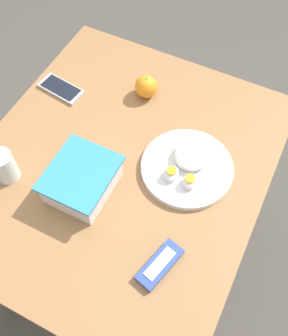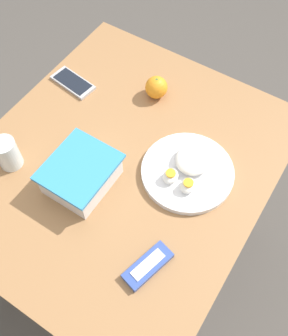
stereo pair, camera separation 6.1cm
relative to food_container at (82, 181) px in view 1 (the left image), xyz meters
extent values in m
plane|color=#4C4742|center=(0.11, -0.05, -0.81)|extent=(10.00, 10.00, 0.00)
cube|color=#996B42|center=(0.11, -0.05, -0.05)|extent=(0.93, 0.80, 0.03)
cylinder|color=brown|center=(0.52, -0.39, -0.44)|extent=(0.06, 0.06, 0.74)
cylinder|color=brown|center=(0.52, 0.29, -0.44)|extent=(0.06, 0.06, 0.74)
cube|color=white|center=(0.00, 0.00, 0.00)|extent=(0.17, 0.15, 0.07)
cube|color=beige|center=(0.00, 0.00, -0.01)|extent=(0.16, 0.14, 0.05)
cube|color=#338CC6|center=(0.00, 0.00, 0.04)|extent=(0.19, 0.17, 0.01)
ellipsoid|color=gray|center=(-0.05, 0.00, 0.00)|extent=(0.07, 0.05, 0.03)
ellipsoid|color=gray|center=(0.00, 0.00, 0.00)|extent=(0.05, 0.04, 0.03)
ellipsoid|color=gray|center=(0.05, 0.01, 0.00)|extent=(0.05, 0.05, 0.02)
sphere|color=orange|center=(0.38, 0.00, 0.00)|extent=(0.07, 0.07, 0.07)
cylinder|color=#4C662D|center=(0.38, 0.00, 0.03)|extent=(0.01, 0.01, 0.00)
cylinder|color=white|center=(0.18, -0.23, -0.03)|extent=(0.26, 0.26, 0.02)
ellipsoid|color=white|center=(0.21, -0.23, 0.00)|extent=(0.11, 0.10, 0.04)
ellipsoid|color=white|center=(0.13, -0.26, 0.00)|extent=(0.05, 0.04, 0.03)
cylinder|color=#F4A823|center=(0.13, -0.26, 0.01)|extent=(0.03, 0.03, 0.01)
ellipsoid|color=white|center=(0.13, -0.20, 0.00)|extent=(0.05, 0.04, 0.03)
cylinder|color=#F4A823|center=(0.13, -0.20, 0.01)|extent=(0.03, 0.03, 0.01)
cube|color=#334C9E|center=(-0.10, -0.28, -0.03)|extent=(0.14, 0.08, 0.02)
cube|color=white|center=(-0.10, -0.28, -0.02)|extent=(0.10, 0.05, 0.00)
cube|color=#ADADB2|center=(0.27, 0.25, -0.03)|extent=(0.09, 0.15, 0.01)
cube|color=black|center=(0.27, 0.25, -0.03)|extent=(0.07, 0.13, 0.00)
cylinder|color=silver|center=(-0.06, 0.21, 0.01)|extent=(0.07, 0.07, 0.09)
camera|label=1|loc=(-0.39, -0.38, 0.90)|focal=42.00mm
camera|label=2|loc=(-0.36, -0.43, 0.90)|focal=42.00mm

